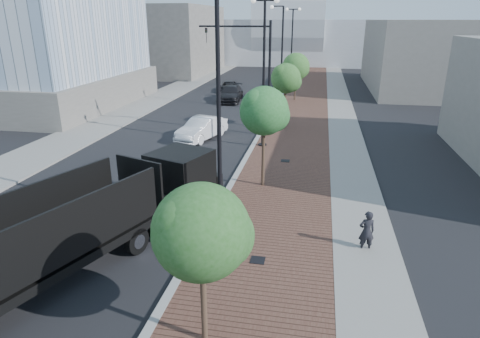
% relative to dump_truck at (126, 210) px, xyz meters
% --- Properties ---
extents(sidewalk, '(7.00, 140.00, 0.12)m').
position_rel_dump_truck_xyz_m(sidewalk, '(6.24, 31.37, -1.24)').
color(sidewalk, '#4C2D23').
rests_on(sidewalk, ground).
extents(concrete_strip, '(2.40, 140.00, 0.13)m').
position_rel_dump_truck_xyz_m(concrete_strip, '(8.94, 31.37, -1.23)').
color(concrete_strip, slate).
rests_on(concrete_strip, ground).
extents(curb, '(0.30, 140.00, 0.14)m').
position_rel_dump_truck_xyz_m(curb, '(2.74, 31.37, -1.23)').
color(curb, gray).
rests_on(curb, ground).
extents(west_sidewalk, '(4.00, 140.00, 0.12)m').
position_rel_dump_truck_xyz_m(west_sidewalk, '(-10.26, 31.37, -1.24)').
color(west_sidewalk, slate).
rests_on(west_sidewalk, ground).
extents(dump_truck, '(6.59, 13.27, 3.08)m').
position_rel_dump_truck_xyz_m(dump_truck, '(0.00, 0.00, 0.00)').
color(dump_truck, black).
rests_on(dump_truck, ground).
extents(white_sedan, '(2.91, 4.95, 1.54)m').
position_rel_dump_truck_xyz_m(white_sedan, '(-1.16, 14.48, -0.53)').
color(white_sedan, silver).
rests_on(white_sedan, ground).
extents(dark_car_mid, '(2.37, 4.38, 1.17)m').
position_rel_dump_truck_xyz_m(dark_car_mid, '(-3.66, 35.04, -0.72)').
color(dark_car_mid, black).
rests_on(dark_car_mid, ground).
extents(dark_car_far, '(2.60, 5.55, 1.57)m').
position_rel_dump_truck_xyz_m(dark_car_far, '(-2.20, 29.11, -0.52)').
color(dark_car_far, black).
rests_on(dark_car_far, ground).
extents(pedestrian, '(0.66, 0.51, 1.61)m').
position_rel_dump_truck_xyz_m(pedestrian, '(8.89, 0.94, -0.50)').
color(pedestrian, black).
rests_on(pedestrian, ground).
extents(streetlight_1, '(1.44, 0.56, 9.21)m').
position_rel_dump_truck_xyz_m(streetlight_1, '(3.23, 1.37, 3.04)').
color(streetlight_1, black).
rests_on(streetlight_1, ground).
extents(streetlight_2, '(1.72, 0.56, 9.28)m').
position_rel_dump_truck_xyz_m(streetlight_2, '(3.34, 13.37, 3.52)').
color(streetlight_2, black).
rests_on(streetlight_2, ground).
extents(streetlight_3, '(1.44, 0.56, 9.21)m').
position_rel_dump_truck_xyz_m(streetlight_3, '(3.23, 25.37, 3.04)').
color(streetlight_3, black).
rests_on(streetlight_3, ground).
extents(streetlight_4, '(1.72, 0.56, 9.28)m').
position_rel_dump_truck_xyz_m(streetlight_4, '(3.34, 37.37, 3.52)').
color(streetlight_4, black).
rests_on(streetlight_4, ground).
extents(traffic_mast, '(5.09, 0.20, 8.00)m').
position_rel_dump_truck_xyz_m(traffic_mast, '(2.44, 16.37, 3.68)').
color(traffic_mast, black).
rests_on(traffic_mast, ground).
extents(tree_0, '(2.44, 2.40, 4.49)m').
position_rel_dump_truck_xyz_m(tree_0, '(4.39, -4.61, 1.98)').
color(tree_0, '#382619').
rests_on(tree_0, ground).
extents(tree_1, '(2.41, 2.36, 5.11)m').
position_rel_dump_truck_xyz_m(tree_1, '(4.39, 6.39, 2.61)').
color(tree_1, '#382619').
rests_on(tree_1, ground).
extents(tree_2, '(2.30, 2.23, 5.02)m').
position_rel_dump_truck_xyz_m(tree_2, '(4.39, 18.39, 2.59)').
color(tree_2, '#382619').
rests_on(tree_2, ground).
extents(tree_3, '(2.78, 2.78, 4.90)m').
position_rel_dump_truck_xyz_m(tree_3, '(4.39, 30.39, 2.20)').
color(tree_3, '#382619').
rests_on(tree_3, ground).
extents(tower_podium, '(19.00, 19.00, 3.00)m').
position_rel_dump_truck_xyz_m(tower_podium, '(-21.26, 23.37, 0.20)').
color(tower_podium, '#64605A').
rests_on(tower_podium, ground).
extents(convention_center, '(50.00, 30.00, 50.00)m').
position_rel_dump_truck_xyz_m(convention_center, '(0.74, 76.37, 4.70)').
color(convention_center, '#B2B6BD').
rests_on(convention_center, ground).
extents(commercial_block_nw, '(14.00, 20.00, 10.00)m').
position_rel_dump_truck_xyz_m(commercial_block_nw, '(-17.26, 51.37, 3.70)').
color(commercial_block_nw, '#5F5B55').
rests_on(commercial_block_nw, ground).
extents(commercial_block_ne, '(12.00, 22.00, 8.00)m').
position_rel_dump_truck_xyz_m(commercial_block_ne, '(18.74, 41.37, 2.70)').
color(commercial_block_ne, slate).
rests_on(commercial_block_ne, ground).
extents(utility_cover_1, '(0.50, 0.50, 0.02)m').
position_rel_dump_truck_xyz_m(utility_cover_1, '(5.14, -0.63, -1.17)').
color(utility_cover_1, black).
rests_on(utility_cover_1, sidewalk).
extents(utility_cover_2, '(0.50, 0.50, 0.02)m').
position_rel_dump_truck_xyz_m(utility_cover_2, '(5.14, 10.37, -1.17)').
color(utility_cover_2, black).
rests_on(utility_cover_2, sidewalk).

